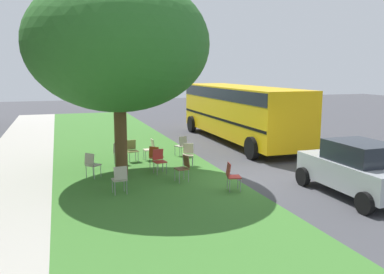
{
  "coord_description": "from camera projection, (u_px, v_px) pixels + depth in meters",
  "views": [
    {
      "loc": [
        -12.14,
        5.88,
        3.71
      ],
      "look_at": [
        1.96,
        1.19,
        1.24
      ],
      "focal_mm": 37.78,
      "sensor_mm": 36.0,
      "label": 1
    }
  ],
  "objects": [
    {
      "name": "ground",
      "position": [
        243.0,
        180.0,
        13.8
      ],
      "size": [
        80.0,
        80.0,
        0.0
      ],
      "primitive_type": "plane",
      "color": "#424247"
    },
    {
      "name": "grass_verge",
      "position": [
        152.0,
        188.0,
        12.8
      ],
      "size": [
        48.0,
        6.0,
        0.01
      ],
      "primitive_type": "cube",
      "color": "#3D752D",
      "rests_on": "ground"
    },
    {
      "name": "sidewalk_strip",
      "position": [
        0.0,
        202.0,
        11.43
      ],
      "size": [
        48.0,
        2.8,
        0.01
      ],
      "primitive_type": "cube",
      "color": "#ADA89E",
      "rests_on": "ground"
    },
    {
      "name": "street_tree",
      "position": [
        118.0,
        44.0,
        13.68
      ],
      "size": [
        6.23,
        6.23,
        6.88
      ],
      "color": "brown",
      "rests_on": "ground"
    },
    {
      "name": "chair_0",
      "position": [
        150.0,
        148.0,
        16.74
      ],
      "size": [
        0.43,
        0.43,
        0.88
      ],
      "color": "beige",
      "rests_on": "ground"
    },
    {
      "name": "chair_1",
      "position": [
        92.0,
        163.0,
        13.97
      ],
      "size": [
        0.59,
        0.59,
        0.88
      ],
      "color": "#ADA393",
      "rests_on": "ground"
    },
    {
      "name": "chair_2",
      "position": [
        188.0,
        153.0,
        15.75
      ],
      "size": [
        0.54,
        0.54,
        0.88
      ],
      "color": "beige",
      "rests_on": "ground"
    },
    {
      "name": "chair_3",
      "position": [
        159.0,
        159.0,
        14.59
      ],
      "size": [
        0.48,
        0.48,
        0.88
      ],
      "color": "#B7332D",
      "rests_on": "ground"
    },
    {
      "name": "chair_4",
      "position": [
        119.0,
        152.0,
        15.95
      ],
      "size": [
        0.54,
        0.54,
        0.88
      ],
      "color": "#ADA393",
      "rests_on": "ground"
    },
    {
      "name": "chair_5",
      "position": [
        182.0,
        144.0,
        17.5
      ],
      "size": [
        0.54,
        0.54,
        0.88
      ],
      "color": "#ADA393",
      "rests_on": "ground"
    },
    {
      "name": "chair_6",
      "position": [
        232.0,
        174.0,
        12.46
      ],
      "size": [
        0.49,
        0.5,
        0.88
      ],
      "color": "#B7332D",
      "rests_on": "ground"
    },
    {
      "name": "chair_7",
      "position": [
        132.0,
        149.0,
        16.49
      ],
      "size": [
        0.47,
        0.47,
        0.88
      ],
      "color": "olive",
      "rests_on": "ground"
    },
    {
      "name": "chair_8",
      "position": [
        120.0,
        178.0,
        12.1
      ],
      "size": [
        0.46,
        0.45,
        0.88
      ],
      "color": "#ADA393",
      "rests_on": "ground"
    },
    {
      "name": "chair_9",
      "position": [
        155.0,
        156.0,
        15.19
      ],
      "size": [
        0.59,
        0.59,
        0.88
      ],
      "color": "#C64C1E",
      "rests_on": "ground"
    },
    {
      "name": "chair_10",
      "position": [
        184.0,
        166.0,
        13.55
      ],
      "size": [
        0.48,
        0.48,
        0.88
      ],
      "color": "brown",
      "rests_on": "ground"
    },
    {
      "name": "parked_car",
      "position": [
        357.0,
        169.0,
        11.9
      ],
      "size": [
        3.7,
        1.92,
        1.65
      ],
      "color": "#ADB2B7",
      "rests_on": "ground"
    },
    {
      "name": "school_bus",
      "position": [
        239.0,
        108.0,
        20.8
      ],
      "size": [
        10.4,
        2.8,
        2.88
      ],
      "color": "yellow",
      "rests_on": "ground"
    }
  ]
}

